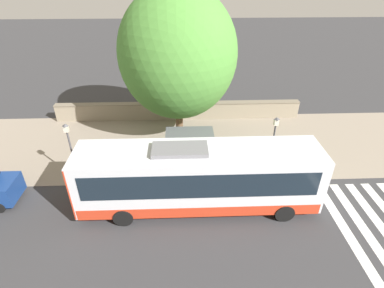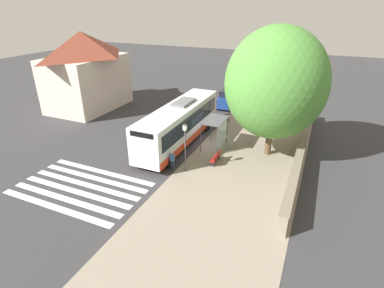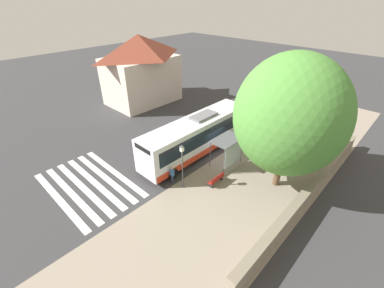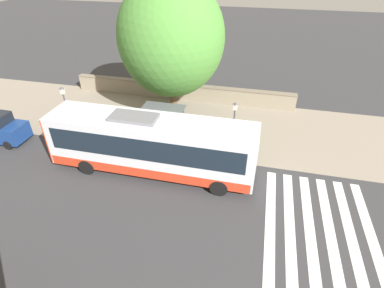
{
  "view_description": "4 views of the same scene",
  "coord_description": "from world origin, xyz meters",
  "px_view_note": "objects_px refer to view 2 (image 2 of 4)",
  "views": [
    {
      "loc": [
        14.06,
        0.26,
        11.37
      ],
      "look_at": [
        -0.08,
        0.8,
        2.67
      ],
      "focal_mm": 28.0,
      "sensor_mm": 36.0,
      "label": 1
    },
    {
      "loc": [
        -9.2,
        23.57,
        11.71
      ],
      "look_at": [
        -0.51,
        3.84,
        1.52
      ],
      "focal_mm": 28.0,
      "sensor_mm": 36.0,
      "label": 2
    },
    {
      "loc": [
        -12.13,
        16.57,
        13.52
      ],
      "look_at": [
        0.45,
        3.26,
        2.55
      ],
      "focal_mm": 24.0,
      "sensor_mm": 36.0,
      "label": 3
    },
    {
      "loc": [
        15.69,
        6.81,
        11.67
      ],
      "look_at": [
        0.17,
        3.1,
        1.12
      ],
      "focal_mm": 28.0,
      "sensor_mm": 36.0,
      "label": 4
    }
  ],
  "objects_px": {
    "shade_tree": "(276,84)",
    "bus": "(180,123)",
    "bus_shelter": "(217,125)",
    "street_lamp_near": "(185,144)",
    "bench": "(216,158)",
    "street_lamp_far": "(230,101)",
    "parked_car_behind_bus": "(227,99)",
    "pedestrian": "(172,159)"
  },
  "relations": [
    {
      "from": "bus",
      "to": "bench",
      "type": "height_order",
      "value": "bus"
    },
    {
      "from": "street_lamp_near",
      "to": "bus",
      "type": "bearing_deg",
      "value": -59.56
    },
    {
      "from": "pedestrian",
      "to": "street_lamp_near",
      "type": "distance_m",
      "value": 1.75
    },
    {
      "from": "bus",
      "to": "bench",
      "type": "bearing_deg",
      "value": 151.56
    },
    {
      "from": "street_lamp_near",
      "to": "street_lamp_far",
      "type": "relative_size",
      "value": 1.02
    },
    {
      "from": "bench",
      "to": "street_lamp_far",
      "type": "distance_m",
      "value": 9.82
    },
    {
      "from": "street_lamp_far",
      "to": "shade_tree",
      "type": "distance_m",
      "value": 8.99
    },
    {
      "from": "street_lamp_far",
      "to": "parked_car_behind_bus",
      "type": "height_order",
      "value": "street_lamp_far"
    },
    {
      "from": "pedestrian",
      "to": "street_lamp_near",
      "type": "xyz_separation_m",
      "value": [
        -1.02,
        -0.18,
        1.41
      ]
    },
    {
      "from": "bus_shelter",
      "to": "bus",
      "type": "bearing_deg",
      "value": 5.56
    },
    {
      "from": "pedestrian",
      "to": "parked_car_behind_bus",
      "type": "bearing_deg",
      "value": -86.8
    },
    {
      "from": "bus",
      "to": "shade_tree",
      "type": "distance_m",
      "value": 8.93
    },
    {
      "from": "bench",
      "to": "parked_car_behind_bus",
      "type": "relative_size",
      "value": 0.41
    },
    {
      "from": "pedestrian",
      "to": "street_lamp_far",
      "type": "relative_size",
      "value": 0.41
    },
    {
      "from": "pedestrian",
      "to": "shade_tree",
      "type": "distance_m",
      "value": 9.85
    },
    {
      "from": "bus_shelter",
      "to": "street_lamp_far",
      "type": "xyz_separation_m",
      "value": [
        0.92,
        -6.77,
        0.09
      ]
    },
    {
      "from": "bus_shelter",
      "to": "parked_car_behind_bus",
      "type": "xyz_separation_m",
      "value": [
        2.67,
        -11.41,
        -1.18
      ]
    },
    {
      "from": "shade_tree",
      "to": "parked_car_behind_bus",
      "type": "distance_m",
      "value": 13.88
    },
    {
      "from": "bench",
      "to": "parked_car_behind_bus",
      "type": "xyz_separation_m",
      "value": [
        3.64,
        -14.1,
        0.54
      ]
    },
    {
      "from": "bus_shelter",
      "to": "parked_car_behind_bus",
      "type": "relative_size",
      "value": 0.72
    },
    {
      "from": "bus",
      "to": "parked_car_behind_bus",
      "type": "height_order",
      "value": "bus"
    },
    {
      "from": "street_lamp_near",
      "to": "shade_tree",
      "type": "bearing_deg",
      "value": -133.41
    },
    {
      "from": "bus_shelter",
      "to": "pedestrian",
      "type": "bearing_deg",
      "value": 70.83
    },
    {
      "from": "pedestrian",
      "to": "shade_tree",
      "type": "relative_size",
      "value": 0.15
    },
    {
      "from": "bus_shelter",
      "to": "street_lamp_near",
      "type": "relative_size",
      "value": 0.73
    },
    {
      "from": "street_lamp_near",
      "to": "parked_car_behind_bus",
      "type": "xyz_separation_m",
      "value": [
        1.94,
        -16.27,
        -1.32
      ]
    },
    {
      "from": "bus",
      "to": "parked_car_behind_bus",
      "type": "bearing_deg",
      "value": -93.5
    },
    {
      "from": "street_lamp_far",
      "to": "shade_tree",
      "type": "bearing_deg",
      "value": 131.19
    },
    {
      "from": "shade_tree",
      "to": "bus",
      "type": "bearing_deg",
      "value": 6.98
    },
    {
      "from": "bench",
      "to": "shade_tree",
      "type": "bearing_deg",
      "value": -136.51
    },
    {
      "from": "bus",
      "to": "street_lamp_near",
      "type": "bearing_deg",
      "value": 120.44
    },
    {
      "from": "pedestrian",
      "to": "street_lamp_far",
      "type": "distance_m",
      "value": 11.92
    },
    {
      "from": "bench",
      "to": "street_lamp_near",
      "type": "height_order",
      "value": "street_lamp_near"
    },
    {
      "from": "pedestrian",
      "to": "shade_tree",
      "type": "bearing_deg",
      "value": -137.62
    },
    {
      "from": "bus_shelter",
      "to": "bench",
      "type": "xyz_separation_m",
      "value": [
        -0.96,
        2.69,
        -1.72
      ]
    },
    {
      "from": "bench",
      "to": "shade_tree",
      "type": "height_order",
      "value": "shade_tree"
    },
    {
      "from": "pedestrian",
      "to": "street_lamp_near",
      "type": "bearing_deg",
      "value": -169.95
    },
    {
      "from": "bus",
      "to": "street_lamp_near",
      "type": "distance_m",
      "value": 5.27
    },
    {
      "from": "pedestrian",
      "to": "bench",
      "type": "xyz_separation_m",
      "value": [
        -2.71,
        -2.35,
        -0.45
      ]
    },
    {
      "from": "bus_shelter",
      "to": "shade_tree",
      "type": "height_order",
      "value": "shade_tree"
    },
    {
      "from": "parked_car_behind_bus",
      "to": "bench",
      "type": "bearing_deg",
      "value": 104.46
    },
    {
      "from": "pedestrian",
      "to": "parked_car_behind_bus",
      "type": "xyz_separation_m",
      "value": [
        0.92,
        -16.45,
        0.09
      ]
    }
  ]
}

